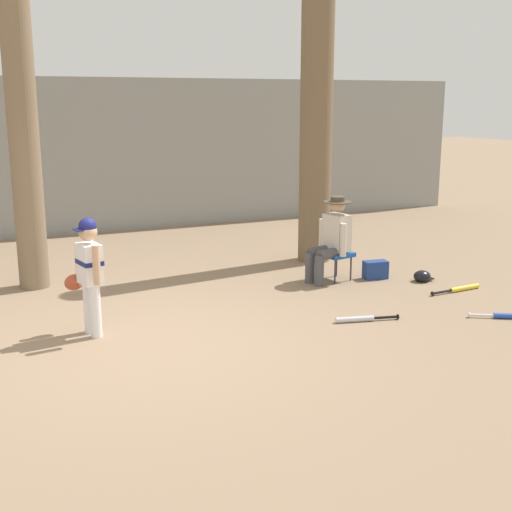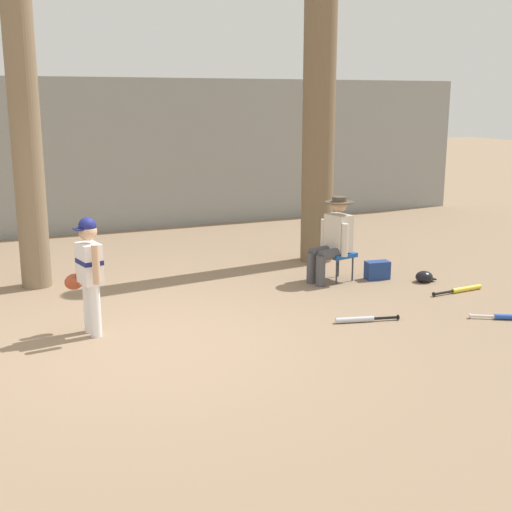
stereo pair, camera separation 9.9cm
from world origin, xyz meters
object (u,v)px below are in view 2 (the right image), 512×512
object	(u,v)px
tree_near_player	(26,133)
bat_aluminum_silver	(360,319)
bat_yellow_trainer	(463,289)
bat_blue_youth	(508,317)
batting_helmet_black	(424,277)
tree_behind_spectator	(319,107)
young_ballplayer	(88,268)
folding_stool	(338,255)
seated_spectator	(333,237)
handbag_beside_stool	(377,270)

from	to	relation	value
tree_near_player	bat_aluminum_silver	world-z (taller)	tree_near_player
bat_yellow_trainer	bat_blue_youth	bearing A→B (deg)	-104.84
bat_blue_youth	batting_helmet_black	size ratio (longest dim) A/B	2.19
tree_behind_spectator	young_ballplayer	bearing A→B (deg)	-152.12
folding_stool	batting_helmet_black	xyz separation A→B (m)	(1.08, -0.58, -0.29)
young_ballplayer	bat_blue_youth	world-z (taller)	young_ballplayer
bat_blue_youth	bat_yellow_trainer	bearing A→B (deg)	75.16
folding_stool	seated_spectator	distance (m)	0.29
folding_stool	handbag_beside_stool	distance (m)	0.63
tree_behind_spectator	bat_yellow_trainer	size ratio (longest dim) A/B	6.68
bat_yellow_trainer	bat_blue_youth	distance (m)	1.19
tree_near_player	tree_behind_spectator	distance (m)	4.28
seated_spectator	bat_aluminum_silver	bearing A→B (deg)	-109.62
tree_behind_spectator	young_ballplayer	size ratio (longest dim) A/B	4.22
handbag_beside_stool	bat_yellow_trainer	size ratio (longest dim) A/B	0.41
bat_yellow_trainer	bat_blue_youth	xyz separation A→B (m)	(-0.30, -1.15, 0.00)
tree_near_player	seated_spectator	world-z (taller)	tree_near_player
handbag_beside_stool	bat_yellow_trainer	bearing A→B (deg)	-56.10
tree_behind_spectator	seated_spectator	world-z (taller)	tree_behind_spectator
young_ballplayer	folding_stool	size ratio (longest dim) A/B	2.77
bat_yellow_trainer	handbag_beside_stool	bearing A→B (deg)	123.90
handbag_beside_stool	folding_stool	bearing A→B (deg)	162.84
bat_aluminum_silver	batting_helmet_black	bearing A→B (deg)	32.71
tree_behind_spectator	bat_blue_youth	distance (m)	4.31
folding_stool	bat_aluminum_silver	world-z (taller)	folding_stool
young_ballplayer	handbag_beside_stool	size ratio (longest dim) A/B	3.84
seated_spectator	bat_blue_youth	bearing A→B (deg)	-66.00
seated_spectator	bat_yellow_trainer	bearing A→B (deg)	-41.21
tree_behind_spectator	handbag_beside_stool	distance (m)	2.67
young_ballplayer	seated_spectator	distance (m)	3.63
folding_stool	batting_helmet_black	size ratio (longest dim) A/B	1.59
seated_spectator	bat_aluminum_silver	world-z (taller)	seated_spectator
tree_near_player	tree_behind_spectator	xyz separation A→B (m)	(4.26, -0.20, 0.32)
folding_stool	bat_yellow_trainer	bearing A→B (deg)	-43.81
tree_near_player	handbag_beside_stool	size ratio (longest dim) A/B	14.10
handbag_beside_stool	bat_aluminum_silver	world-z (taller)	handbag_beside_stool
young_ballplayer	handbag_beside_stool	distance (m)	4.28
seated_spectator	handbag_beside_stool	world-z (taller)	seated_spectator
young_ballplayer	folding_stool	xyz separation A→B (m)	(3.62, 0.88, -0.38)
young_ballplayer	folding_stool	world-z (taller)	young_ballplayer
bat_blue_youth	batting_helmet_black	world-z (taller)	batting_helmet_black
bat_blue_youth	batting_helmet_black	distance (m)	1.77
bat_aluminum_silver	folding_stool	bearing A→B (deg)	67.77
tree_near_player	bat_aluminum_silver	size ratio (longest dim) A/B	6.33
young_ballplayer	batting_helmet_black	distance (m)	4.75
bat_yellow_trainer	tree_behind_spectator	bearing A→B (deg)	111.37
tree_near_player	bat_blue_youth	world-z (taller)	tree_near_player
bat_aluminum_silver	batting_helmet_black	xyz separation A→B (m)	(1.78, 1.14, 0.04)
young_ballplayer	handbag_beside_stool	bearing A→B (deg)	9.58
young_ballplayer	bat_aluminum_silver	size ratio (longest dim) A/B	1.72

